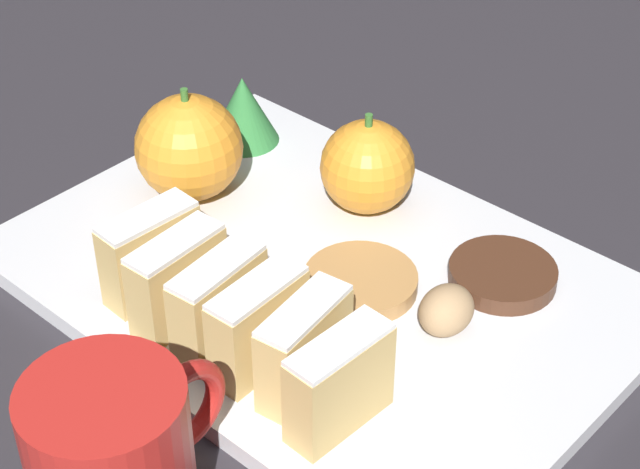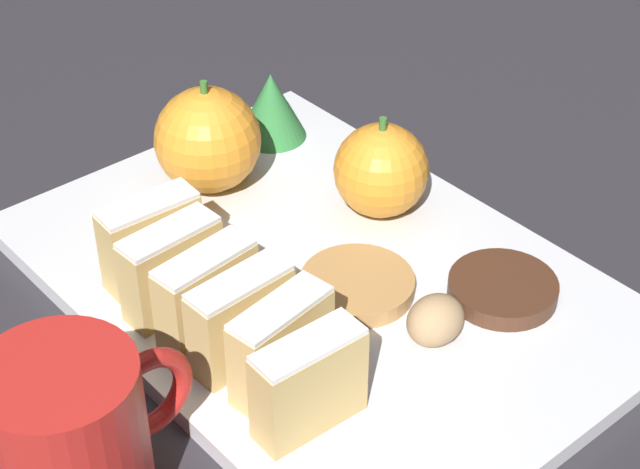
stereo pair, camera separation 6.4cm
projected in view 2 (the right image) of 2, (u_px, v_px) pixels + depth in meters
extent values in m
plane|color=#28262B|center=(320.00, 288.00, 0.67)|extent=(6.00, 6.00, 0.00)
cube|color=silver|center=(320.00, 281.00, 0.66)|extent=(0.27, 0.38, 0.01)
cube|color=tan|center=(309.00, 385.00, 0.55)|extent=(0.06, 0.02, 0.05)
cube|color=white|center=(308.00, 345.00, 0.53)|extent=(0.06, 0.02, 0.00)
cube|color=tan|center=(281.00, 348.00, 0.57)|extent=(0.06, 0.03, 0.05)
cube|color=white|center=(280.00, 308.00, 0.55)|extent=(0.06, 0.03, 0.00)
cube|color=tan|center=(241.00, 322.00, 0.58)|extent=(0.06, 0.02, 0.05)
cube|color=white|center=(239.00, 282.00, 0.57)|extent=(0.06, 0.02, 0.00)
cube|color=tan|center=(205.00, 296.00, 0.60)|extent=(0.06, 0.03, 0.05)
cube|color=white|center=(202.00, 257.00, 0.59)|extent=(0.06, 0.03, 0.00)
cube|color=tan|center=(172.00, 271.00, 0.62)|extent=(0.06, 0.03, 0.05)
cube|color=white|center=(168.00, 232.00, 0.60)|extent=(0.06, 0.02, 0.00)
cube|color=tan|center=(152.00, 243.00, 0.64)|extent=(0.06, 0.03, 0.05)
cube|color=white|center=(147.00, 204.00, 0.63)|extent=(0.06, 0.03, 0.00)
sphere|color=orange|center=(381.00, 170.00, 0.70)|extent=(0.06, 0.06, 0.06)
cylinder|color=#38702D|center=(383.00, 125.00, 0.68)|extent=(0.01, 0.00, 0.01)
sphere|color=orange|center=(208.00, 140.00, 0.72)|extent=(0.07, 0.07, 0.07)
cylinder|color=#38702D|center=(204.00, 88.00, 0.70)|extent=(0.00, 0.01, 0.01)
ellipsoid|color=tan|center=(435.00, 320.00, 0.60)|extent=(0.04, 0.03, 0.03)
cylinder|color=#472819|center=(503.00, 289.00, 0.64)|extent=(0.07, 0.07, 0.01)
cylinder|color=#B27F47|center=(357.00, 285.00, 0.64)|extent=(0.07, 0.07, 0.01)
cone|color=#2D7538|center=(271.00, 105.00, 0.78)|extent=(0.05, 0.05, 0.05)
cylinder|color=red|center=(69.00, 446.00, 0.50)|extent=(0.08, 0.08, 0.10)
torus|color=red|center=(147.00, 394.00, 0.52)|extent=(0.05, 0.01, 0.05)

